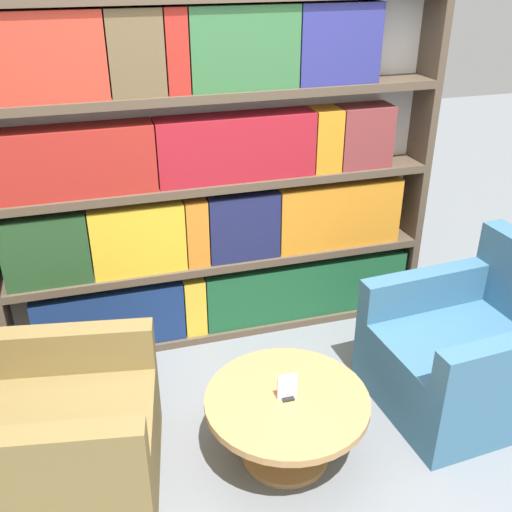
# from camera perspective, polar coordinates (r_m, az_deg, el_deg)

# --- Properties ---
(ground_plane) EXTENTS (14.00, 14.00, 0.00)m
(ground_plane) POSITION_cam_1_polar(r_m,az_deg,el_deg) (3.22, 2.64, -19.54)
(ground_plane) COLOR slate
(bookshelf) EXTENTS (2.76, 0.30, 2.14)m
(bookshelf) POSITION_cam_1_polar(r_m,az_deg,el_deg) (3.70, -4.13, 6.70)
(bookshelf) COLOR silver
(bookshelf) RESTS_ON ground_plane
(armchair_left) EXTENTS (1.07, 0.99, 0.90)m
(armchair_left) POSITION_cam_1_polar(r_m,az_deg,el_deg) (3.09, -19.52, -16.01)
(armchair_left) COLOR olive
(armchair_left) RESTS_ON ground_plane
(armchair_right) EXTENTS (1.00, 0.90, 0.90)m
(armchair_right) POSITION_cam_1_polar(r_m,az_deg,el_deg) (3.63, 19.85, -8.75)
(armchair_right) COLOR #386684
(armchair_right) RESTS_ON ground_plane
(coffee_table) EXTENTS (0.82, 0.82, 0.38)m
(coffee_table) POSITION_cam_1_polar(r_m,az_deg,el_deg) (3.09, 2.93, -14.85)
(coffee_table) COLOR #AD7F4C
(coffee_table) RESTS_ON ground_plane
(table_sign) EXTENTS (0.10, 0.06, 0.14)m
(table_sign) POSITION_cam_1_polar(r_m,az_deg,el_deg) (2.98, 3.00, -12.47)
(table_sign) COLOR black
(table_sign) RESTS_ON coffee_table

